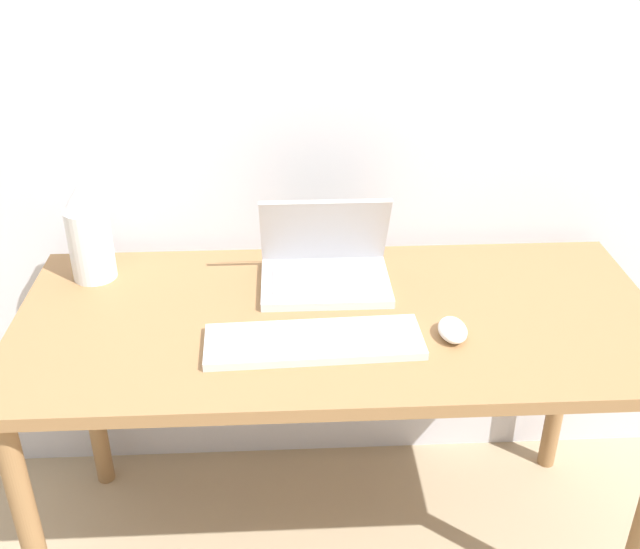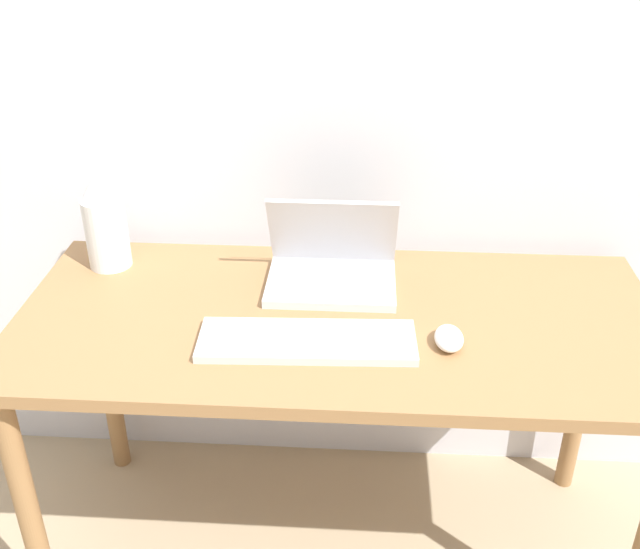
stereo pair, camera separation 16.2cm
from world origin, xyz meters
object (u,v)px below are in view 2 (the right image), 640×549
object	(u,v)px
mouse	(449,338)
vase	(105,220)
keyboard	(307,341)
laptop	(332,264)

from	to	relation	value
mouse	vase	bearing A→B (deg)	159.44
mouse	vase	xyz separation A→B (m)	(-0.81, 0.30, 0.11)
keyboard	vase	distance (m)	0.62
mouse	vase	size ratio (longest dim) A/B	0.37
laptop	mouse	distance (m)	0.36
laptop	keyboard	bearing A→B (deg)	-98.05
keyboard	laptop	bearing A→B (deg)	81.95
laptop	mouse	size ratio (longest dim) A/B	3.23
vase	keyboard	bearing A→B (deg)	-31.83
keyboard	vase	world-z (taller)	vase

